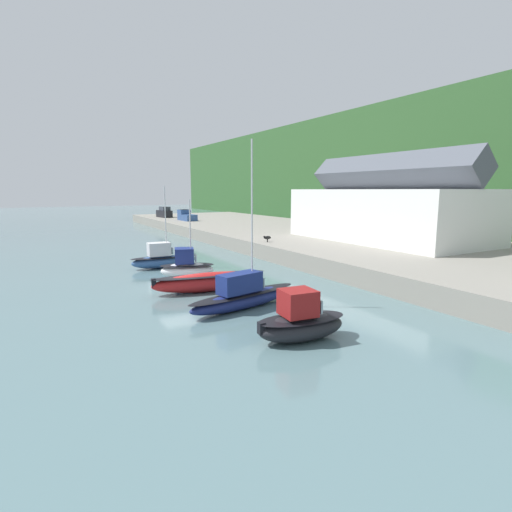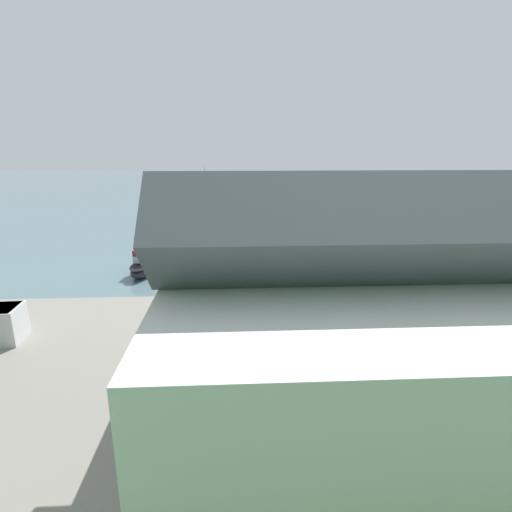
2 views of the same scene
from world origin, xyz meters
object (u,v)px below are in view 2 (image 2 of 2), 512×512
(moored_boat_1, at_px, (309,264))
(moored_boat_3, at_px, (207,266))
(dog_on_quay, at_px, (424,293))
(moored_boat_0, at_px, (360,262))
(moored_boat_4, at_px, (143,266))
(moored_boat_2, at_px, (258,266))

(moored_boat_1, height_order, moored_boat_3, moored_boat_3)
(dog_on_quay, bearing_deg, moored_boat_3, 153.81)
(moored_boat_1, xyz_separation_m, moored_boat_3, (9.66, 0.07, -0.09))
(moored_boat_0, xyz_separation_m, moored_boat_4, (20.66, 0.49, 0.04))
(moored_boat_2, xyz_separation_m, moored_boat_4, (10.69, 0.07, 0.18))
(moored_boat_2, xyz_separation_m, dog_on_quay, (-10.69, 11.19, 1.31))
(moored_boat_0, xyz_separation_m, moored_boat_1, (5.09, 0.53, 0.04))
(moored_boat_0, distance_m, moored_boat_2, 9.97)
(moored_boat_1, xyz_separation_m, dog_on_quay, (-5.81, 11.09, 1.13))
(moored_boat_0, distance_m, moored_boat_1, 5.12)
(moored_boat_1, bearing_deg, moored_boat_0, -156.06)
(moored_boat_0, xyz_separation_m, dog_on_quay, (-0.72, 11.62, 1.16))
(moored_boat_4, bearing_deg, moored_boat_2, -173.40)
(moored_boat_3, xyz_separation_m, dog_on_quay, (-15.47, 11.02, 1.22))
(moored_boat_4, bearing_deg, moored_boat_1, -173.90)
(moored_boat_1, distance_m, dog_on_quay, 12.57)
(moored_boat_0, xyz_separation_m, moored_boat_2, (9.96, 0.42, -0.15))
(moored_boat_1, relative_size, moored_boat_4, 1.35)
(moored_boat_2, bearing_deg, moored_boat_4, 7.64)
(moored_boat_0, xyz_separation_m, moored_boat_3, (14.75, 0.60, -0.05))
(moored_boat_2, height_order, dog_on_quay, dog_on_quay)
(moored_boat_1, distance_m, moored_boat_3, 9.66)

